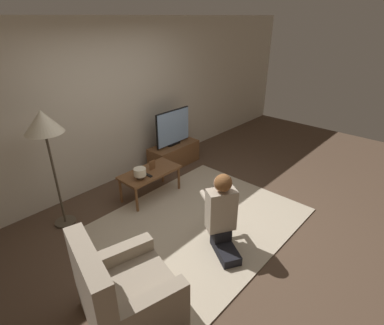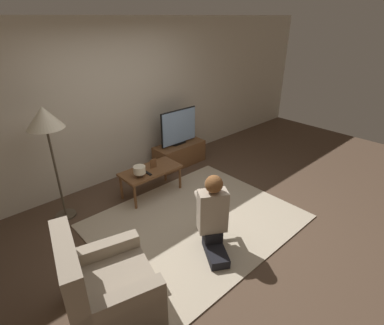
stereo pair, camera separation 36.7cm
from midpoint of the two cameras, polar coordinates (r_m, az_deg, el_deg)
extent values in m
plane|color=brown|center=(4.27, 3.36, -11.19)|extent=(10.00, 10.00, 0.00)
cube|color=beige|center=(5.09, -12.29, 10.91)|extent=(10.00, 0.06, 2.60)
cube|color=#BCAD93|center=(4.27, 3.36, -11.10)|extent=(2.67, 2.18, 0.02)
cube|color=brown|center=(5.73, -0.58, 1.59)|extent=(0.99, 0.43, 0.41)
cube|color=black|center=(5.64, -0.59, 3.69)|extent=(0.27, 0.08, 0.04)
cube|color=black|center=(5.53, -0.66, 6.81)|extent=(0.80, 0.03, 0.64)
cube|color=#8CB2E0|center=(5.52, -0.60, 6.79)|extent=(0.77, 0.04, 0.61)
cube|color=brown|center=(4.68, -5.68, -1.55)|extent=(0.94, 0.47, 0.04)
cylinder|color=brown|center=(4.44, -8.46, -6.68)|extent=(0.04, 0.04, 0.40)
cylinder|color=brown|center=(4.89, -0.17, -3.02)|extent=(0.04, 0.04, 0.40)
cylinder|color=brown|center=(4.72, -11.17, -4.75)|extent=(0.04, 0.04, 0.40)
cylinder|color=brown|center=(5.15, -3.08, -1.47)|extent=(0.04, 0.04, 0.40)
cylinder|color=#4C4233|center=(4.66, -20.80, -9.37)|extent=(0.28, 0.28, 0.03)
cylinder|color=#4C4233|center=(4.27, -22.44, -0.73)|extent=(0.03, 0.03, 1.54)
cone|color=#EFE5C6|center=(4.04, -24.07, 7.81)|extent=(0.45, 0.45, 0.28)
cube|color=gray|center=(3.16, -11.40, -23.51)|extent=(0.96, 0.99, 0.41)
cube|color=gray|center=(2.79, -18.69, -18.93)|extent=(0.36, 0.84, 0.53)
cube|color=gray|center=(2.90, -9.17, -27.34)|extent=(0.79, 0.33, 0.55)
cube|color=gray|center=(3.34, -13.43, -18.59)|extent=(0.79, 0.33, 0.55)
cube|color=black|center=(3.73, 7.43, -16.61)|extent=(0.43, 0.52, 0.11)
cube|color=black|center=(3.78, 6.62, -13.36)|extent=(0.31, 0.32, 0.14)
cube|color=tan|center=(3.58, 6.90, -9.24)|extent=(0.39, 0.35, 0.53)
sphere|color=tan|center=(3.38, 7.22, -4.21)|extent=(0.20, 0.20, 0.20)
sphere|color=brown|center=(3.36, 7.35, -4.16)|extent=(0.20, 0.20, 0.20)
cube|color=black|center=(3.85, 5.22, -5.82)|extent=(0.13, 0.10, 0.04)
cylinder|color=tan|center=(3.79, 7.22, -6.57)|extent=(0.21, 0.29, 0.07)
cylinder|color=tan|center=(3.73, 4.23, -6.95)|extent=(0.21, 0.29, 0.07)
cube|color=brown|center=(4.68, -5.20, -0.23)|extent=(0.11, 0.01, 0.15)
cylinder|color=#4C3823|center=(4.47, -7.60, -2.39)|extent=(0.10, 0.10, 0.06)
cylinder|color=#EFE5C6|center=(4.43, -7.67, -1.43)|extent=(0.18, 0.18, 0.11)
cube|color=black|center=(4.54, -6.09, -2.10)|extent=(0.04, 0.15, 0.02)
camera|label=1|loc=(0.18, -87.68, 1.14)|focal=28.00mm
camera|label=2|loc=(0.18, 92.32, -1.14)|focal=28.00mm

